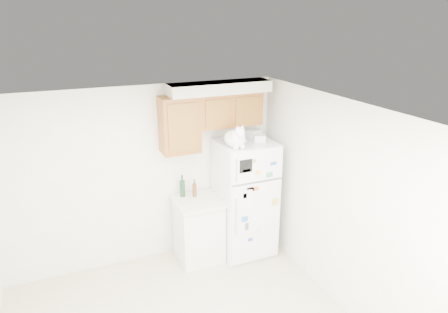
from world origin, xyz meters
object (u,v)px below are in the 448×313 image
cat (236,138)px  bottle_amber (194,188)px  base_counter (199,229)px  storage_box_back (254,133)px  bottle_green (182,186)px  storage_box_front (260,138)px  refrigerator (245,198)px

cat → bottle_amber: size_ratio=1.85×
base_counter → storage_box_back: bearing=6.3°
cat → bottle_green: size_ratio=1.49×
cat → storage_box_back: (0.44, 0.34, -0.08)m
cat → bottle_amber: cat is taller
cat → base_counter: bearing=152.2°
storage_box_back → storage_box_front: (-0.04, -0.24, -0.01)m
refrigerator → bottle_amber: size_ratio=6.59×
cat → bottle_amber: (-0.47, 0.36, -0.78)m
storage_box_front → bottle_amber: 1.14m
storage_box_front → refrigerator: bearing=-179.9°
bottle_green → storage_box_front: bearing=-18.0°
bottle_amber → cat: bearing=-37.7°
bottle_green → bottle_amber: (0.15, -0.07, -0.03)m
storage_box_front → cat: bearing=-144.1°
storage_box_back → cat: bearing=-154.1°
refrigerator → storage_box_back: storage_box_back is taller
storage_box_back → bottle_green: storage_box_back is taller
storage_box_back → storage_box_front: storage_box_back is taller
base_counter → cat: size_ratio=1.93×
refrigerator → cat: bearing=-143.4°
bottle_amber → storage_box_front: bearing=-16.8°
base_counter → bottle_green: size_ratio=2.87×
base_counter → storage_box_front: 1.55m
base_counter → bottle_green: (-0.16, 0.19, 0.62)m
storage_box_front → bottle_amber: storage_box_front is taller
bottle_green → base_counter: bearing=-49.8°
bottle_amber → bottle_green: bearing=155.2°
base_counter → storage_box_front: size_ratio=6.13×
cat → bottle_green: bearing=145.2°
storage_box_front → bottle_green: storage_box_front is taller
base_counter → storage_box_front: bearing=-9.5°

